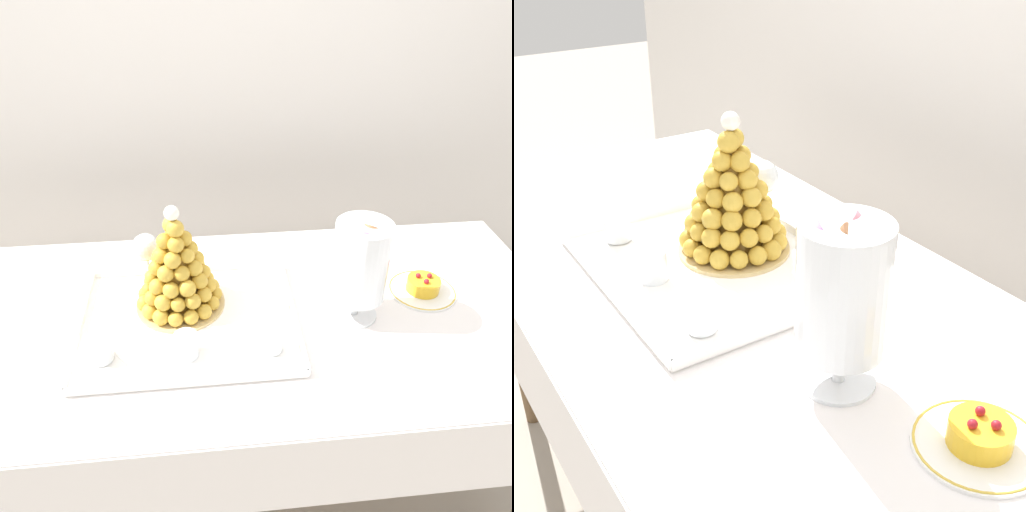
# 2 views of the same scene
# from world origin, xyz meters

# --- Properties ---
(ground_plane) EXTENTS (12.00, 12.00, 0.00)m
(ground_plane) POSITION_xyz_m (0.00, 0.00, 0.00)
(ground_plane) COLOR #B2A899
(backdrop_wall) EXTENTS (4.80, 0.10, 2.50)m
(backdrop_wall) POSITION_xyz_m (0.00, 0.91, 1.25)
(backdrop_wall) COLOR silver
(backdrop_wall) RESTS_ON ground_plane
(buffet_table) EXTENTS (1.75, 0.79, 0.77)m
(buffet_table) POSITION_xyz_m (0.00, 0.00, 0.68)
(buffet_table) COLOR brown
(buffet_table) RESTS_ON ground_plane
(serving_tray) EXTENTS (0.54, 0.43, 0.02)m
(serving_tray) POSITION_xyz_m (-0.10, -0.02, 0.77)
(serving_tray) COLOR white
(serving_tray) RESTS_ON buffet_table
(croquembouche) EXTENTS (0.23, 0.23, 0.29)m
(croquembouche) POSITION_xyz_m (-0.12, 0.04, 0.89)
(croquembouche) COLOR tan
(croquembouche) RESTS_ON serving_tray
(dessert_cup_left) EXTENTS (0.05, 0.05, 0.05)m
(dessert_cup_left) POSITION_xyz_m (-0.30, -0.13, 0.80)
(dessert_cup_left) COLOR silver
(dessert_cup_left) RESTS_ON serving_tray
(dessert_cup_mid_left) EXTENTS (0.06, 0.06, 0.06)m
(dessert_cup_mid_left) POSITION_xyz_m (-0.10, -0.14, 0.80)
(dessert_cup_mid_left) COLOR silver
(dessert_cup_mid_left) RESTS_ON serving_tray
(dessert_cup_centre) EXTENTS (0.05, 0.05, 0.05)m
(dessert_cup_centre) POSITION_xyz_m (0.09, -0.14, 0.80)
(dessert_cup_centre) COLOR silver
(dessert_cup_centre) RESTS_ON serving_tray
(macaron_goblet) EXTENTS (0.14, 0.14, 0.28)m
(macaron_goblet) POSITION_xyz_m (0.32, -0.03, 0.93)
(macaron_goblet) COLOR white
(macaron_goblet) RESTS_ON buffet_table
(fruit_tart_plate) EXTENTS (0.18, 0.18, 0.05)m
(fruit_tart_plate) POSITION_xyz_m (0.53, 0.04, 0.78)
(fruit_tart_plate) COLOR white
(fruit_tart_plate) RESTS_ON buffet_table
(wine_glass) EXTENTS (0.07, 0.07, 0.15)m
(wine_glass) POSITION_xyz_m (-0.21, 0.17, 0.88)
(wine_glass) COLOR silver
(wine_glass) RESTS_ON buffet_table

